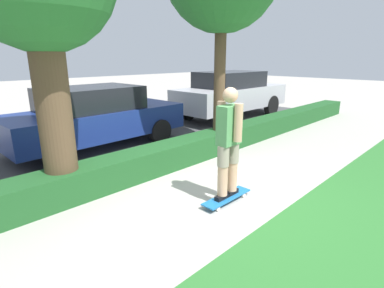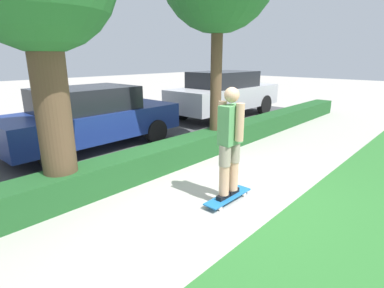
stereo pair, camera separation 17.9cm
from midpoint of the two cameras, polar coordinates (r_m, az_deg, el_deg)
ground_plane at (r=5.01m, az=4.38°, el=-9.67°), size 60.00×60.00×0.00m
street_asphalt at (r=8.12m, az=-19.54°, el=-0.32°), size 18.08×5.00×0.01m
hedge_row at (r=5.96m, az=-7.74°, el=-2.87°), size 18.08×0.60×0.50m
skateboard at (r=4.79m, az=5.80°, el=-9.98°), size 0.94×0.24×0.09m
skater_person at (r=4.47m, az=6.13°, el=0.63°), size 0.50×0.43×1.69m
parked_car_middle at (r=7.75m, az=-19.33°, el=4.84°), size 4.34×1.82×1.50m
parked_car_rear at (r=11.32m, az=5.85°, el=9.58°), size 4.76×1.86×1.69m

